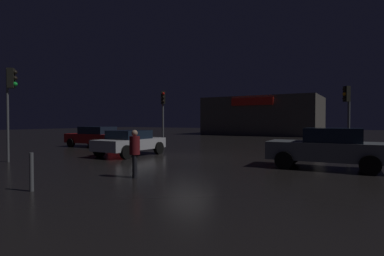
% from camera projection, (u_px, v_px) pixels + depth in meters
% --- Properties ---
extents(ground_plane, '(120.00, 120.00, 0.00)m').
position_uv_depth(ground_plane, '(187.00, 157.00, 15.62)').
color(ground_plane, black).
extents(store_building, '(14.75, 9.58, 5.07)m').
position_uv_depth(store_building, '(263.00, 116.00, 41.51)').
color(store_building, '#4C4742').
rests_on(store_building, ground).
extents(traffic_signal_main, '(0.42, 0.42, 3.89)m').
position_uv_depth(traffic_signal_main, '(347.00, 105.00, 17.54)').
color(traffic_signal_main, '#595B60').
rests_on(traffic_signal_main, ground).
extents(traffic_signal_opposite, '(0.42, 0.42, 4.23)m').
position_uv_depth(traffic_signal_opposite, '(11.00, 90.00, 13.57)').
color(traffic_signal_opposite, '#595B60').
rests_on(traffic_signal_opposite, ground).
extents(traffic_signal_cross_left, '(0.42, 0.42, 4.26)m').
position_uv_depth(traffic_signal_cross_left, '(163.00, 107.00, 24.26)').
color(traffic_signal_cross_left, '#595B60').
rests_on(traffic_signal_cross_left, ground).
extents(car_near, '(4.40, 2.13, 1.58)m').
position_uv_depth(car_near, '(328.00, 148.00, 11.63)').
color(car_near, slate).
rests_on(car_near, ground).
extents(car_far, '(2.06, 3.99, 1.35)m').
position_uv_depth(car_far, '(130.00, 142.00, 16.16)').
color(car_far, '#B7B7BF').
rests_on(car_far, ground).
extents(car_crossing, '(4.31, 2.16, 1.46)m').
position_uv_depth(car_crossing, '(95.00, 136.00, 21.47)').
color(car_crossing, '#A51414').
rests_on(car_crossing, ground).
extents(pedestrian, '(0.47, 0.47, 1.56)m').
position_uv_depth(pedestrian, '(135.00, 150.00, 9.80)').
color(pedestrian, black).
rests_on(pedestrian, ground).
extents(bollard_kerb_a, '(0.11, 0.11, 1.02)m').
position_uv_depth(bollard_kerb_a, '(31.00, 172.00, 7.89)').
color(bollard_kerb_a, '#595B60').
rests_on(bollard_kerb_a, ground).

